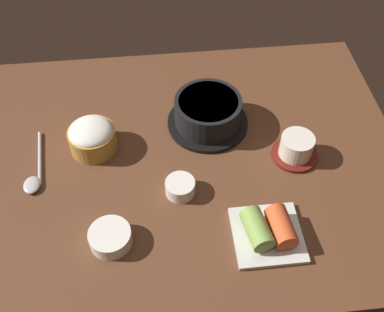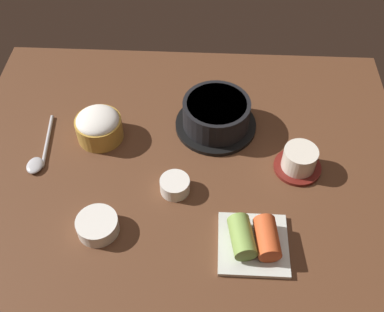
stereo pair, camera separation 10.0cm
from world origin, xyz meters
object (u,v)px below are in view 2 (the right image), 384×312
object	(u,v)px
kimchi_plate	(254,240)
spoon	(39,157)
rice_bowl	(99,126)
stone_pot	(216,115)
banchan_cup_center	(175,185)
side_bowl_near	(97,225)
tea_cup_with_saucer	(299,160)

from	to	relation	value
kimchi_plate	spoon	distance (cm)	51.00
rice_bowl	spoon	xyz separation A→B (cm)	(-12.59, -7.42, -3.05)
stone_pot	banchan_cup_center	size ratio (longest dim) A/B	3.04
side_bowl_near	kimchi_plate	bearing A→B (deg)	-3.78
side_bowl_near	spoon	size ratio (longest dim) A/B	0.46
rice_bowl	spoon	world-z (taller)	rice_bowl
stone_pot	kimchi_plate	bearing A→B (deg)	-76.26
rice_bowl	spoon	distance (cm)	14.93
banchan_cup_center	spoon	bearing A→B (deg)	167.07
stone_pot	spoon	xyz separation A→B (cm)	(-39.30, -12.07, -3.16)
tea_cup_with_saucer	side_bowl_near	xyz separation A→B (cm)	(-40.94, -17.75, -0.93)
banchan_cup_center	tea_cup_with_saucer	bearing A→B (deg)	15.36
stone_pot	rice_bowl	world-z (taller)	stone_pot
side_bowl_near	tea_cup_with_saucer	bearing A→B (deg)	23.44
rice_bowl	kimchi_plate	distance (cm)	43.82
stone_pot	side_bowl_near	size ratio (longest dim) A/B	2.31
banchan_cup_center	spoon	world-z (taller)	banchan_cup_center
rice_bowl	kimchi_plate	size ratio (longest dim) A/B	0.79
tea_cup_with_saucer	side_bowl_near	bearing A→B (deg)	-156.56
stone_pot	rice_bowl	size ratio (longest dim) A/B	1.80
spoon	banchan_cup_center	bearing A→B (deg)	-12.93
spoon	side_bowl_near	bearing A→B (deg)	-46.77
stone_pot	banchan_cup_center	xyz separation A→B (cm)	(-8.29, -19.19, -1.99)
banchan_cup_center	side_bowl_near	size ratio (longest dim) A/B	0.76
tea_cup_with_saucer	banchan_cup_center	xyz separation A→B (cm)	(-26.47, -7.27, -0.93)
rice_bowl	spoon	size ratio (longest dim) A/B	0.59
stone_pot	rice_bowl	bearing A→B (deg)	-170.13
tea_cup_with_saucer	rice_bowl	bearing A→B (deg)	170.80
stone_pot	rice_bowl	xyz separation A→B (cm)	(-26.71, -4.65, -0.11)
rice_bowl	tea_cup_with_saucer	xyz separation A→B (cm)	(44.88, -7.27, -0.95)
tea_cup_with_saucer	spoon	distance (cm)	57.51
rice_bowl	side_bowl_near	size ratio (longest dim) A/B	1.28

